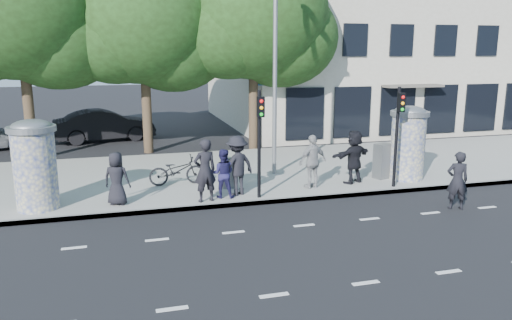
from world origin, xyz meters
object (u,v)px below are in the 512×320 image
object	(u,v)px
street_lamp	(276,48)
cabinet_right	(383,161)
traffic_pole_near	(260,133)
ped_e	(313,162)
car_mid	(105,125)
ped_b	(205,170)
ped_a	(117,179)
ped_c	(223,173)
ad_column_left	(35,163)
man_road	(457,180)
ped_d	(237,166)
cabinet_left	(228,173)
ad_column_right	(408,141)
traffic_pole_far	(398,127)
bicycle	(177,170)
ped_f	(354,157)

from	to	relation	value
street_lamp	cabinet_right	world-z (taller)	street_lamp
traffic_pole_near	ped_e	distance (m)	2.44
street_lamp	car_mid	size ratio (longest dim) A/B	1.59
ped_b	car_mid	bearing A→B (deg)	-86.84
street_lamp	ped_a	size ratio (longest dim) A/B	4.95
ped_c	car_mid	distance (m)	12.82
ad_column_left	man_road	bearing A→B (deg)	-13.54
ad_column_left	street_lamp	world-z (taller)	street_lamp
street_lamp	ped_d	world-z (taller)	street_lamp
car_mid	street_lamp	bearing A→B (deg)	-157.33
ped_b	ped_d	size ratio (longest dim) A/B	1.02
ped_b	cabinet_left	size ratio (longest dim) A/B	1.89
ad_column_left	cabinet_left	world-z (taller)	ad_column_left
ad_column_right	ped_e	size ratio (longest dim) A/B	1.45
traffic_pole_near	ped_d	world-z (taller)	traffic_pole_near
traffic_pole_far	ped_a	size ratio (longest dim) A/B	2.10
cabinet_left	car_mid	bearing A→B (deg)	118.77
ad_column_right	ped_e	world-z (taller)	ad_column_right
man_road	bicycle	size ratio (longest dim) A/B	0.93
ped_d	cabinet_left	bearing A→B (deg)	-107.52
ped_c	cabinet_left	bearing A→B (deg)	-93.08
ped_f	cabinet_right	world-z (taller)	ped_f
man_road	bicycle	world-z (taller)	man_road
ad_column_left	ped_a	size ratio (longest dim) A/B	1.64
bicycle	cabinet_left	bearing A→B (deg)	-118.30
ped_c	cabinet_left	world-z (taller)	ped_c
ped_f	bicycle	distance (m)	6.18
ad_column_right	ped_d	xyz separation A→B (m)	(-6.40, -0.37, -0.42)
traffic_pole_near	ped_c	world-z (taller)	traffic_pole_near
ped_d	car_mid	size ratio (longest dim) A/B	0.38
ped_d	ped_f	world-z (taller)	ped_d
ped_b	ped_d	xyz separation A→B (m)	(1.11, 0.45, -0.02)
ped_a	ped_b	distance (m)	2.65
street_lamp	cabinet_left	distance (m)	4.84
ped_a	cabinet_left	size ratio (longest dim) A/B	1.56
street_lamp	ped_e	world-z (taller)	street_lamp
ad_column_left	ped_c	bearing A→B (deg)	-3.64
ped_b	ped_c	distance (m)	0.70
ped_a	ped_e	distance (m)	6.38
traffic_pole_far	ped_b	bearing A→B (deg)	179.25
cabinet_right	bicycle	bearing A→B (deg)	153.95
ped_e	man_road	xyz separation A→B (m)	(3.52, -2.87, -0.17)
man_road	cabinet_right	size ratio (longest dim) A/B	1.41
ped_b	ped_f	bearing A→B (deg)	177.17
ped_c	ped_e	distance (m)	3.17
bicycle	cabinet_right	xyz separation A→B (m)	(7.33, -1.08, 0.13)
traffic_pole_near	man_road	bearing A→B (deg)	-21.75
ped_f	ped_c	bearing A→B (deg)	-15.35
ad_column_right	traffic_pole_far	bearing A→B (deg)	-137.79
car_mid	bicycle	bearing A→B (deg)	-176.16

